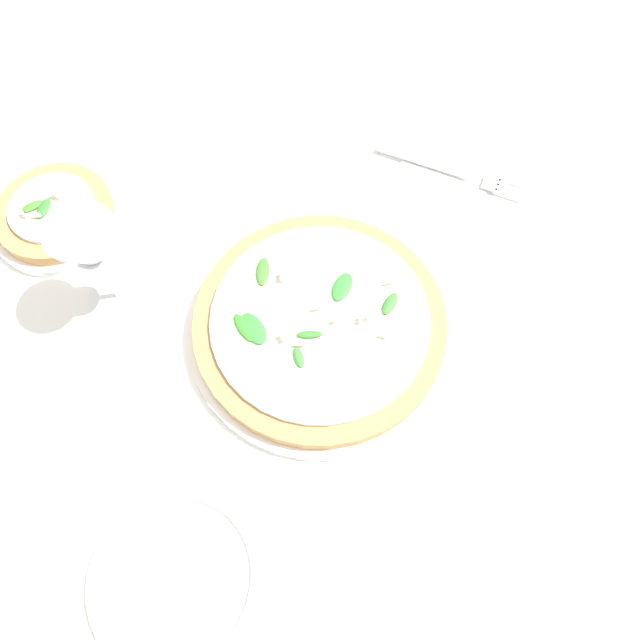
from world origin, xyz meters
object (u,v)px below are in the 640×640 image
(pizza_personal_side, at_px, (56,215))
(wine_glass, at_px, (92,253))
(pizza_arugula_main, at_px, (320,325))
(side_plate_white, at_px, (175,578))
(fork, at_px, (450,170))

(pizza_personal_side, relative_size, wine_glass, 1.20)
(pizza_arugula_main, bearing_deg, wine_glass, 175.90)
(pizza_arugula_main, relative_size, side_plate_white, 1.81)
(wine_glass, height_order, fork, wine_glass)
(pizza_personal_side, height_order, side_plate_white, pizza_personal_side)
(fork, bearing_deg, pizza_arugula_main, -103.69)
(wine_glass, distance_m, side_plate_white, 0.37)
(pizza_personal_side, xyz_separation_m, fork, (0.53, 0.15, -0.01))
(fork, height_order, side_plate_white, side_plate_white)
(fork, bearing_deg, side_plate_white, -99.05)
(wine_glass, relative_size, side_plate_white, 0.81)
(pizza_arugula_main, height_order, side_plate_white, pizza_arugula_main)
(pizza_arugula_main, bearing_deg, fork, 60.09)
(side_plate_white, bearing_deg, pizza_arugula_main, 69.12)
(pizza_personal_side, distance_m, fork, 0.55)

